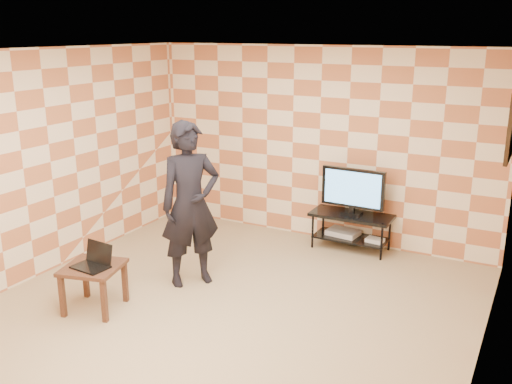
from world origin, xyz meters
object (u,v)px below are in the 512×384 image
at_px(tv_stand, 351,223).
at_px(side_table, 93,273).
at_px(person, 190,204).
at_px(tv, 353,189).

distance_m(tv_stand, side_table, 3.48).
bearing_deg(person, tv_stand, 3.21).
bearing_deg(tv, tv_stand, 91.87).
height_order(tv_stand, side_table, same).
relative_size(tv_stand, tv, 1.26).
height_order(side_table, person, person).
xyz_separation_m(side_table, person, (0.54, 1.06, 0.55)).
bearing_deg(side_table, person, 63.04).
xyz_separation_m(tv, person, (-1.32, -1.88, 0.11)).
xyz_separation_m(tv_stand, tv, (0.00, -0.00, 0.48)).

